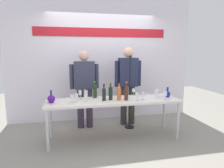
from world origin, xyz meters
name	(u,v)px	position (x,y,z in m)	size (l,w,h in m)	color
ground_plane	(114,138)	(0.00, 0.00, 0.00)	(10.00, 10.00, 0.00)	gray
back_wall	(102,57)	(0.00, 1.28, 1.50)	(4.41, 0.11, 3.00)	white
display_table	(114,103)	(0.00, 0.00, 0.70)	(2.45, 0.66, 0.76)	white
decanter_blue_left	(51,99)	(-1.11, 0.01, 0.83)	(0.13, 0.13, 0.22)	#52148E
decanter_blue_right	(167,94)	(1.08, 0.01, 0.82)	(0.12, 0.12, 0.19)	#1C22B7
presenter_left	(84,84)	(-0.48, 0.70, 0.95)	(0.61, 0.22, 1.65)	#372D3F
presenter_right	(128,81)	(0.48, 0.70, 0.99)	(0.60, 0.22, 1.73)	#2E2D2B
wine_bottle_0	(119,93)	(0.09, -0.06, 0.89)	(0.08, 0.08, 0.31)	#D2672C
wine_bottle_1	(111,92)	(-0.06, 0.00, 0.89)	(0.07, 0.07, 0.33)	black
wine_bottle_2	(126,93)	(0.21, -0.09, 0.90)	(0.07, 0.07, 0.34)	#47251C
wine_bottle_3	(104,94)	(-0.19, -0.04, 0.89)	(0.07, 0.07, 0.31)	black
wine_bottle_4	(95,91)	(-0.32, 0.23, 0.90)	(0.07, 0.07, 0.32)	#1D3818
wine_glass_left_0	(86,93)	(-0.49, 0.21, 0.86)	(0.06, 0.06, 0.15)	white
wine_glass_left_1	(72,97)	(-0.76, -0.08, 0.86)	(0.07, 0.07, 0.15)	white
wine_glass_left_2	(86,96)	(-0.51, -0.02, 0.85)	(0.06, 0.06, 0.14)	white
wine_glass_left_3	(80,93)	(-0.60, 0.18, 0.88)	(0.06, 0.06, 0.17)	white
wine_glass_left_4	(76,96)	(-0.68, -0.04, 0.86)	(0.06, 0.06, 0.15)	white
wine_glass_right_0	(156,92)	(0.81, -0.07, 0.88)	(0.06, 0.06, 0.17)	white
wine_glass_right_1	(165,94)	(0.91, -0.22, 0.87)	(0.07, 0.07, 0.16)	white
wine_glass_right_2	(137,95)	(0.40, -0.14, 0.86)	(0.06, 0.06, 0.15)	white
wine_glass_right_3	(143,95)	(0.53, -0.12, 0.85)	(0.06, 0.06, 0.14)	white
wine_glass_right_4	(134,90)	(0.48, 0.27, 0.86)	(0.06, 0.06, 0.14)	white
wine_glass_right_5	(158,91)	(0.91, 0.08, 0.86)	(0.06, 0.06, 0.15)	white
microphone_stand	(130,104)	(0.46, 0.47, 0.53)	(0.20, 0.20, 1.56)	black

